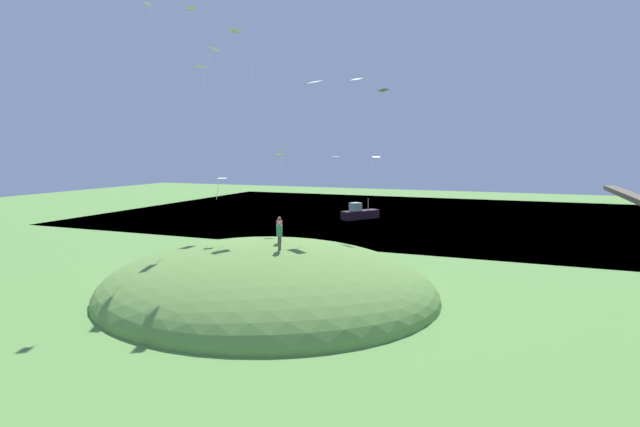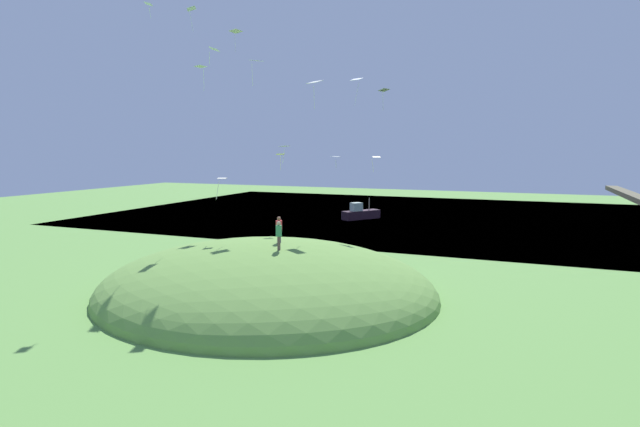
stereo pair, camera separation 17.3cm
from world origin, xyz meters
name	(u,v)px [view 2 (the right image)]	position (x,y,z in m)	size (l,w,h in m)	color
ground_plane	(298,256)	(0.00, 0.00, 0.00)	(160.00, 160.00, 0.00)	#5D9042
lake_water	(388,215)	(-32.93, 0.00, -0.20)	(56.60, 80.00, 0.40)	navy
grass_hill	(266,293)	(11.23, 2.80, 0.00)	(20.74, 22.81, 6.71)	#649041
boat_on_lake	(360,214)	(-25.65, -2.13, 0.77)	(5.54, 4.53, 2.83)	black
person_watching_kites	(279,232)	(12.56, 4.44, 4.44)	(0.38, 0.38, 1.81)	brown
person_on_hilltop	(279,226)	(10.59, 3.47, 4.45)	(0.53, 0.53, 1.75)	navy
kite_0	(357,81)	(-1.19, 5.01, 15.30)	(0.91, 1.12, 2.29)	white
kite_1	(191,10)	(6.39, -6.04, 20.28)	(1.14, 1.03, 1.93)	white
kite_2	(376,158)	(-3.13, 6.25, 8.79)	(0.74, 0.84, 1.40)	white
kite_3	(149,5)	(10.16, -6.94, 19.77)	(0.86, 0.75, 1.06)	silver
kite_4	(214,50)	(10.57, -1.28, 16.18)	(1.03, 0.86, 1.14)	white
kite_5	(280,155)	(4.87, 0.78, 9.08)	(0.76, 0.79, 1.32)	#F4E1D1
kite_6	(201,68)	(7.17, -4.76, 15.70)	(0.94, 0.68, 1.88)	white
kite_7	(256,62)	(4.73, -1.31, 16.32)	(1.26, 1.25, 2.00)	white
kite_8	(285,147)	(-1.41, -1.92, 9.78)	(1.07, 0.81, 1.61)	white
kite_9	(315,83)	(4.33, 3.46, 14.51)	(1.16, 1.35, 2.13)	white
kite_10	(221,180)	(10.23, -1.18, 7.38)	(0.64, 0.72, 1.51)	silver
kite_11	(336,157)	(-7.60, 0.84, 8.82)	(1.22, 0.92, 1.21)	white
kite_12	(236,32)	(0.49, -5.69, 19.85)	(1.17, 1.35, 1.86)	silver
kite_13	(384,91)	(-9.57, 5.18, 15.38)	(1.32, 1.10, 2.15)	silver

